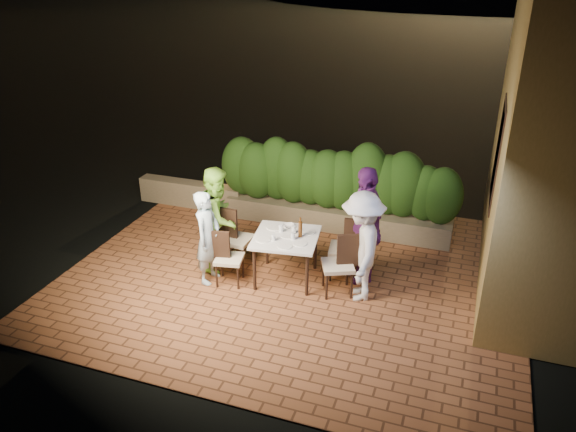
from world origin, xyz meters
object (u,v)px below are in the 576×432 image
at_px(bowl, 289,226).
at_px(diner_white, 362,247).
at_px(diner_green, 219,218).
at_px(chair_left_back, 236,238).
at_px(beer_bottle, 300,227).
at_px(chair_right_back, 345,248).
at_px(dining_table, 286,258).
at_px(chair_left_front, 229,258).
at_px(chair_right_front, 338,264).
at_px(parapet_lamp, 216,183).
at_px(diner_blue, 208,237).
at_px(diner_purple, 365,224).

height_order(bowl, diner_white, diner_white).
bearing_deg(diner_green, chair_left_back, -88.95).
bearing_deg(chair_left_back, beer_bottle, -1.79).
xyz_separation_m(chair_left_back, chair_right_back, (1.73, 0.25, 0.01)).
bearing_deg(chair_left_back, bowl, 14.31).
relative_size(bowl, chair_left_back, 0.17).
relative_size(dining_table, beer_bottle, 3.02).
height_order(beer_bottle, diner_white, diner_white).
distance_m(chair_left_front, chair_right_front, 1.66).
distance_m(beer_bottle, bowl, 0.40).
relative_size(chair_left_back, chair_right_front, 1.03).
relative_size(bowl, chair_right_back, 0.17).
relative_size(chair_right_front, parapet_lamp, 6.96).
xyz_separation_m(chair_left_front, chair_left_back, (-0.11, 0.52, 0.06)).
bearing_deg(bowl, dining_table, -78.73).
bearing_deg(bowl, diner_white, -18.41).
bearing_deg(dining_table, chair_left_front, -153.56).
height_order(diner_blue, parapet_lamp, diner_blue).
bearing_deg(chair_right_front, diner_white, 157.17).
distance_m(chair_right_front, parapet_lamp, 3.69).
bearing_deg(beer_bottle, bowl, 137.09).
xyz_separation_m(chair_left_front, parapet_lamp, (-1.37, 2.41, 0.13)).
xyz_separation_m(beer_bottle, diner_blue, (-1.32, -0.48, -0.16)).
height_order(chair_left_front, chair_left_back, chair_left_back).
bearing_deg(chair_right_front, chair_right_back, -111.44).
bearing_deg(chair_right_front, bowl, -48.62).
bearing_deg(diner_green, diner_purple, -89.86).
distance_m(beer_bottle, diner_blue, 1.42).
height_order(bowl, diner_blue, diner_blue).
bearing_deg(dining_table, bowl, 101.27).
xyz_separation_m(dining_table, diner_blue, (-1.11, -0.42, 0.37)).
bearing_deg(diner_blue, diner_purple, -67.56).
bearing_deg(diner_white, chair_left_front, -94.95).
xyz_separation_m(dining_table, chair_left_back, (-0.89, 0.13, 0.12)).
xyz_separation_m(chair_right_back, diner_blue, (-1.95, -0.80, 0.24)).
relative_size(chair_left_front, diner_purple, 0.47).
bearing_deg(chair_left_front, chair_right_front, -0.91).
height_order(dining_table, beer_bottle, beer_bottle).
bearing_deg(chair_left_back, chair_right_back, 9.97).
xyz_separation_m(bowl, chair_right_back, (0.90, 0.06, -0.26)).
relative_size(beer_bottle, bowl, 1.87).
xyz_separation_m(beer_bottle, diner_purple, (0.91, 0.38, 0.02)).
bearing_deg(diner_purple, chair_right_front, -56.66).
distance_m(chair_left_back, chair_right_back, 1.75).
relative_size(chair_left_front, parapet_lamp, 6.30).
distance_m(dining_table, diner_blue, 1.25).
bearing_deg(diner_purple, bowl, -115.15).
relative_size(chair_left_front, diner_white, 0.52).
distance_m(chair_right_front, diner_blue, 2.01).
height_order(diner_green, diner_white, diner_green).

